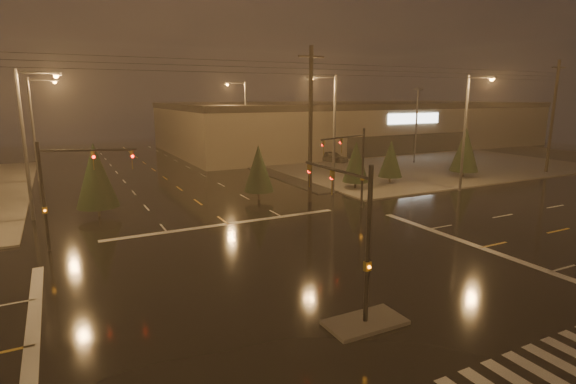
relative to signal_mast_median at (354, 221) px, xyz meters
name	(u,v)px	position (x,y,z in m)	size (l,w,h in m)	color
ground	(311,285)	(0.00, 3.07, -3.75)	(140.00, 140.00, 0.00)	black
sidewalk_ne	(393,159)	(30.00, 33.07, -3.69)	(36.00, 36.00, 0.12)	#4D4A45
median_island	(365,322)	(0.00, -0.93, -3.68)	(3.00, 1.60, 0.15)	#4D4A45
stop_bar_far	(228,224)	(0.00, 14.07, -3.75)	(16.00, 0.50, 0.01)	beige
parking_lot	(432,159)	(35.00, 31.07, -3.71)	(50.00, 24.00, 0.08)	black
retail_building	(354,123)	(35.00, 49.06, 0.09)	(60.20, 28.30, 7.20)	#6B5E4D
signal_mast_median	(354,221)	(0.00, 0.00, 0.00)	(0.25, 4.59, 6.00)	black
signal_mast_ne	(355,160)	(9.50, 13.21, 0.04)	(4.84, 1.86, 6.00)	black
signal_mast_nw	(63,183)	(-9.50, 13.21, 0.04)	(4.84, 1.86, 6.00)	black
streetlight_1	(29,135)	(-11.18, 21.07, 2.05)	(2.77, 0.32, 10.00)	#38383A
streetlight_2	(36,122)	(-11.18, 37.07, 2.05)	(2.77, 0.32, 10.00)	#38383A
streetlight_3	(331,126)	(11.18, 19.07, 2.05)	(2.77, 0.32, 10.00)	#38383A
streetlight_4	(243,116)	(11.18, 39.07, 2.05)	(2.77, 0.32, 10.00)	#38383A
streetlight_6	(468,126)	(22.00, 14.26, 2.05)	(0.32, 2.77, 10.00)	#38383A
utility_pole_1	(311,125)	(8.00, 17.07, 2.38)	(2.20, 0.32, 12.00)	black
utility_pole_2	(553,116)	(38.00, 17.07, 2.38)	(2.20, 0.32, 12.00)	black
conifer_0	(356,162)	(14.12, 19.45, -1.22)	(2.35, 2.35, 4.37)	black
conifer_1	(391,159)	(18.59, 20.03, -1.29)	(2.25, 2.25, 4.22)	black
conifer_2	(465,149)	(27.49, 19.13, -0.82)	(2.86, 2.86, 5.18)	black
conifer_3	(96,175)	(-7.40, 20.06, -0.82)	(2.86, 2.86, 5.18)	black
conifer_4	(259,168)	(4.72, 19.71, -1.17)	(2.41, 2.41, 4.47)	black
car_parked	(332,157)	(21.36, 34.47, -3.04)	(1.67, 4.16, 1.42)	black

